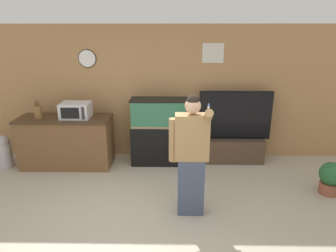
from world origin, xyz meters
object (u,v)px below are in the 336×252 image
object	(u,v)px
potted_plant	(331,177)
trash_bin	(4,151)
aquarium_on_stand	(160,132)
counter_island	(67,142)
knife_block	(38,112)
person_standing	(191,155)
tv_on_stand	(234,141)
microwave	(76,110)

from	to	relation	value
potted_plant	trash_bin	bearing A→B (deg)	171.04
aquarium_on_stand	potted_plant	bearing A→B (deg)	-22.05
counter_island	knife_block	bearing A→B (deg)	-173.27
counter_island	aquarium_on_stand	world-z (taller)	aquarium_on_stand
counter_island	person_standing	distance (m)	2.76
counter_island	tv_on_stand	size ratio (longest dim) A/B	1.21
aquarium_on_stand	potted_plant	xyz separation A→B (m)	(2.75, -1.11, -0.36)
aquarium_on_stand	tv_on_stand	xyz separation A→B (m)	(1.44, 0.11, -0.23)
counter_island	person_standing	xyz separation A→B (m)	(2.25, -1.53, 0.42)
microwave	tv_on_stand	bearing A→B (deg)	4.50
person_standing	trash_bin	size ratio (longest dim) A/B	2.77
microwave	knife_block	world-z (taller)	knife_block
microwave	tv_on_stand	world-z (taller)	tv_on_stand
potted_plant	tv_on_stand	bearing A→B (deg)	136.88
microwave	aquarium_on_stand	world-z (taller)	aquarium_on_stand
tv_on_stand	potted_plant	distance (m)	1.79
aquarium_on_stand	tv_on_stand	distance (m)	1.46
knife_block	microwave	bearing A→B (deg)	5.41
microwave	knife_block	xyz separation A→B (m)	(-0.67, -0.06, -0.02)
tv_on_stand	person_standing	world-z (taller)	person_standing
counter_island	trash_bin	distance (m)	1.19
knife_block	tv_on_stand	world-z (taller)	tv_on_stand
potted_plant	aquarium_on_stand	bearing A→B (deg)	157.95
counter_island	person_standing	size ratio (longest dim) A/B	0.99
microwave	trash_bin	world-z (taller)	microwave
person_standing	trash_bin	distance (m)	3.77
person_standing	potted_plant	world-z (taller)	person_standing
knife_block	tv_on_stand	size ratio (longest dim) A/B	0.23
counter_island	microwave	world-z (taller)	microwave
knife_block	potted_plant	distance (m)	5.09
potted_plant	trash_bin	distance (m)	5.76
microwave	person_standing	bearing A→B (deg)	-37.33
counter_island	tv_on_stand	xyz separation A→B (m)	(3.20, 0.25, -0.07)
tv_on_stand	trash_bin	distance (m)	4.39
microwave	potted_plant	bearing A→B (deg)	-13.01
aquarium_on_stand	potted_plant	world-z (taller)	aquarium_on_stand
person_standing	potted_plant	size ratio (longest dim) A/B	3.24
knife_block	aquarium_on_stand	xyz separation A→B (m)	(2.20, 0.19, -0.43)
person_standing	aquarium_on_stand	bearing A→B (deg)	106.52
knife_block	person_standing	bearing A→B (deg)	-28.77
microwave	aquarium_on_stand	size ratio (longest dim) A/B	0.41
knife_block	aquarium_on_stand	size ratio (longest dim) A/B	0.26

